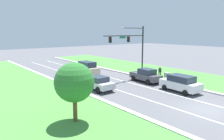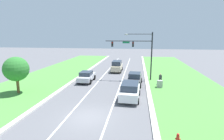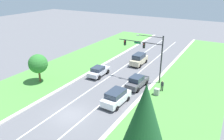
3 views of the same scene
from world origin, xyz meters
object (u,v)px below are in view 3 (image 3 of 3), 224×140
Objects in this scene: white_suv at (116,97)px; pedestrian at (162,85)px; champagne_suv at (139,59)px; oak_near_left_tree at (38,64)px; conifer_near_right_tree at (143,136)px; traffic_signal_mast at (148,50)px; utility_cabinet at (157,92)px; silver_sedan at (99,71)px; graphite_sedan at (137,82)px.

white_suv is 2.78× the size of pedestrian.
champagne_suv is 1.05× the size of oak_near_left_tree.
champagne_suv is at bearing 113.67° from conifer_near_right_tree.
traffic_signal_mast is 6.77m from utility_cabinet.
champagne_suv is 9.13m from silver_sedan.
oak_near_left_tree is (-14.38, -9.01, -1.96)m from traffic_signal_mast.
traffic_signal_mast reaches higher than white_suv.
conifer_near_right_tree is (7.56, -16.52, 4.62)m from graphite_sedan.
oak_near_left_tree reaches higher than white_suv.
champagne_suv is 2.83× the size of pedestrian.
oak_near_left_tree is at bearing 41.90° from pedestrian.
white_suv is 14.17m from conifer_near_right_tree.
silver_sedan is at bearing 170.96° from utility_cabinet.
pedestrian is at bearing 20.33° from oak_near_left_tree.
traffic_signal_mast is at bearing -14.88° from pedestrian.
pedestrian is at bearing 102.83° from conifer_near_right_tree.
champagne_suv is at bearing 125.18° from utility_cabinet.
utility_cabinet is 16.89m from conifer_near_right_tree.
pedestrian is 19.00m from oak_near_left_tree.
traffic_signal_mast reaches higher than oak_near_left_tree.
oak_near_left_tree is (-17.45, -5.02, 2.56)m from utility_cabinet.
pedestrian is (11.05, -0.17, 0.10)m from silver_sedan.
graphite_sedan is (3.68, -9.11, -0.17)m from champagne_suv.
conifer_near_right_tree is at bearing 124.41° from pedestrian.
champagne_suv is at bearing 115.33° from graphite_sedan.
utility_cabinet is (3.41, -0.94, -0.40)m from graphite_sedan.
champagne_suv is at bearing -27.65° from pedestrian.
pedestrian is (4.07, 6.33, -0.03)m from white_suv.
white_suv is at bearing -94.85° from traffic_signal_mast.
white_suv is 15.19m from champagne_suv.
traffic_signal_mast is 20.88m from conifer_near_right_tree.
conifer_near_right_tree is (4.15, -15.58, 5.02)m from utility_cabinet.
utility_cabinet is at bearing -52.46° from traffic_signal_mast.
traffic_signal_mast is at bearing 15.07° from silver_sedan.
conifer_near_right_tree is at bearing -62.04° from graphite_sedan.
white_suv is 9.54m from silver_sedan.
traffic_signal_mast is at bearing 110.25° from conifer_near_right_tree.
pedestrian is at bearing 59.96° from white_suv.
graphite_sedan is at bearing 88.60° from white_suv.
utility_cabinet is at bearing -12.02° from graphite_sedan.
pedestrian is 0.18× the size of conifer_near_right_tree.
traffic_signal_mast is at bearing 87.09° from graphite_sedan.
silver_sedan is at bearing 130.84° from conifer_near_right_tree.
graphite_sedan is at bearing 30.98° from pedestrian.
oak_near_left_tree reaches higher than champagne_suv.
conifer_near_right_tree is 24.18m from oak_near_left_tree.
white_suv is 0.98× the size of champagne_suv.
utility_cabinet is at bearing 16.03° from oak_near_left_tree.
champagne_suv is at bearing 55.46° from oak_near_left_tree.
silver_sedan reaches higher than utility_cabinet.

